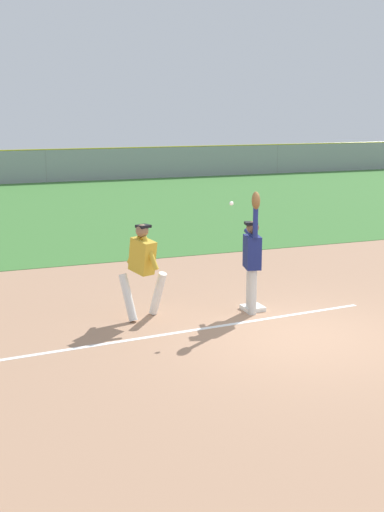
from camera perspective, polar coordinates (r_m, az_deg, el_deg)
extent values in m
plane|color=tan|center=(11.54, 8.88, -6.57)|extent=(78.52, 78.52, 0.00)
cube|color=#3D7533|center=(26.09, -8.74, 4.07)|extent=(52.63, 18.85, 0.01)
cube|color=white|center=(10.83, -12.17, -7.97)|extent=(11.97, 1.04, 0.01)
cube|color=white|center=(12.79, 5.14, -4.37)|extent=(0.38, 0.38, 0.08)
cylinder|color=silver|center=(12.62, 4.92, -2.78)|extent=(0.18, 0.18, 0.85)
cylinder|color=silver|center=(12.43, 5.12, -3.02)|extent=(0.18, 0.18, 0.85)
cube|color=navy|center=(12.36, 5.08, 0.34)|extent=(0.36, 0.49, 0.60)
sphere|color=brown|center=(12.27, 5.13, 2.42)|extent=(0.28, 0.28, 0.23)
cube|color=black|center=(12.25, 4.99, 2.76)|extent=(0.26, 0.25, 0.05)
cylinder|color=navy|center=(12.03, 5.37, 2.97)|extent=(0.11, 0.11, 0.62)
cylinder|color=navy|center=(12.51, 4.89, 1.89)|extent=(0.23, 0.62, 0.09)
ellipsoid|color=brown|center=(11.98, 5.40, 4.66)|extent=(0.20, 0.31, 0.32)
cylinder|color=white|center=(12.30, -2.89, -3.16)|extent=(0.30, 0.46, 0.85)
cylinder|color=white|center=(12.08, -5.41, -3.49)|extent=(0.30, 0.46, 0.85)
cube|color=gold|center=(12.01, -4.19, 0.01)|extent=(0.44, 0.58, 0.66)
sphere|color=#8C6647|center=(11.92, -4.23, 2.14)|extent=(0.30, 0.30, 0.23)
cube|color=black|center=(11.93, -4.12, 2.51)|extent=(0.28, 0.27, 0.05)
cylinder|color=gold|center=(12.16, -4.85, 0.55)|extent=(0.23, 0.41, 0.58)
cylinder|color=gold|center=(11.83, -3.53, 0.23)|extent=(0.23, 0.41, 0.58)
sphere|color=white|center=(11.86, 3.34, 4.45)|extent=(0.07, 0.07, 0.07)
cube|color=#93999E|center=(35.21, -12.18, 7.39)|extent=(52.63, 0.06, 1.63)
cylinder|color=yellow|center=(35.15, -12.25, 8.76)|extent=(52.63, 0.06, 0.06)
cylinder|color=gray|center=(35.21, -12.18, 7.39)|extent=(0.08, 0.08, 1.63)
cylinder|color=gray|center=(39.48, 7.20, 8.08)|extent=(0.08, 0.08, 1.63)
cube|color=#B7B7BC|center=(39.22, -13.03, 7.49)|extent=(4.50, 2.15, 0.55)
cube|color=#2D333D|center=(39.18, -13.06, 8.18)|extent=(2.30, 1.87, 0.40)
cylinder|color=black|center=(40.48, -11.26, 7.32)|extent=(0.61, 0.25, 0.60)
cylinder|color=black|center=(38.64, -10.60, 7.11)|extent=(0.61, 0.25, 0.60)
cylinder|color=black|center=(39.91, -15.34, 7.05)|extent=(0.61, 0.25, 0.60)
cylinder|color=black|center=(38.05, -14.87, 6.83)|extent=(0.61, 0.25, 0.60)
cube|color=white|center=(39.73, -6.28, 7.79)|extent=(4.48, 2.10, 0.55)
cube|color=#2D333D|center=(39.69, -6.30, 8.47)|extent=(2.28, 1.84, 0.40)
cylinder|color=black|center=(41.00, -4.57, 7.58)|extent=(0.61, 0.25, 0.60)
cylinder|color=black|center=(39.17, -3.88, 7.36)|extent=(0.61, 0.25, 0.60)
cylinder|color=black|center=(40.40, -8.59, 7.41)|extent=(0.61, 0.25, 0.60)
cylinder|color=black|center=(38.53, -8.08, 7.19)|extent=(0.61, 0.25, 0.60)
cube|color=#23389E|center=(41.35, 0.00, 8.04)|extent=(4.41, 1.91, 0.55)
cube|color=#2D333D|center=(41.31, 0.00, 8.70)|extent=(2.21, 1.75, 0.40)
cylinder|color=black|center=(42.79, 1.36, 7.81)|extent=(0.60, 0.22, 0.60)
cylinder|color=black|center=(41.05, 2.39, 7.61)|extent=(0.60, 0.22, 0.60)
cylinder|color=black|center=(41.76, -2.35, 7.69)|extent=(0.60, 0.22, 0.60)
cylinder|color=black|center=(39.97, -1.45, 7.49)|extent=(0.60, 0.22, 0.60)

